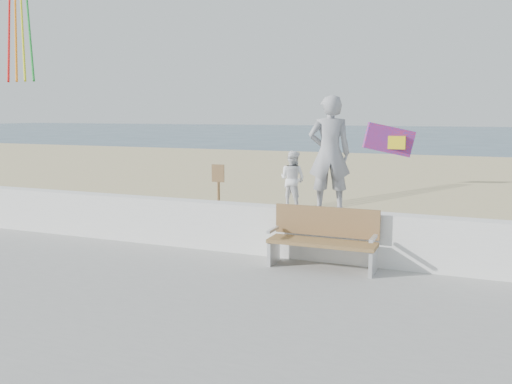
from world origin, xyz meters
TOP-DOWN VIEW (x-y plane):
  - ground at (0.00, 0.00)m, footprint 220.00×220.00m
  - sand at (0.00, 9.00)m, footprint 90.00×40.00m
  - seawall at (0.00, 2.00)m, footprint 30.00×0.35m
  - adult at (1.48, 2.00)m, footprint 0.83×0.68m
  - child at (0.82, 2.00)m, footprint 0.58×0.50m
  - bench at (1.52, 1.55)m, footprint 1.80×0.57m
  - parafoil_kite at (2.28, 3.49)m, footprint 1.00×0.53m
  - sign at (-1.84, 4.44)m, footprint 0.32×0.07m

SIDE VIEW (x-z plane):
  - ground at x=0.00m, z-range 0.00..0.00m
  - sand at x=0.00m, z-range 0.00..0.08m
  - seawall at x=0.00m, z-range 0.18..1.08m
  - bench at x=1.52m, z-range 0.19..1.19m
  - sign at x=-1.84m, z-range 0.21..1.67m
  - child at x=0.82m, z-range 1.08..2.09m
  - adult at x=1.48m, z-range 1.08..3.05m
  - parafoil_kite at x=2.28m, z-range 1.90..2.57m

